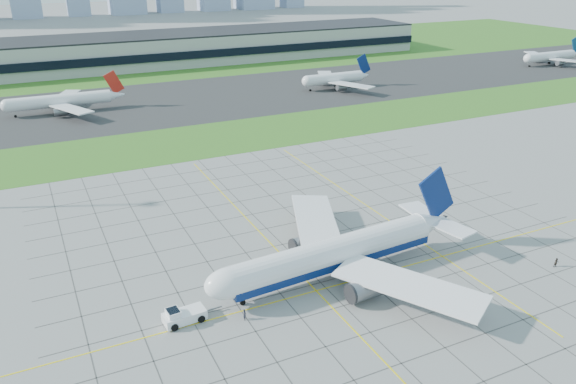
{
  "coord_description": "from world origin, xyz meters",
  "views": [
    {
      "loc": [
        -50.86,
        -75.1,
        54.18
      ],
      "look_at": [
        -2.28,
        25.23,
        7.0
      ],
      "focal_mm": 35.0,
      "sensor_mm": 36.0,
      "label": 1
    }
  ],
  "objects_px": {
    "airliner": "(335,253)",
    "pushback_tug": "(182,316)",
    "crew_near": "(245,315)",
    "distant_jet_1": "(62,100)",
    "distant_jet_2": "(335,78)",
    "crew_far": "(557,263)",
    "distant_jet_3": "(551,56)"
  },
  "relations": [
    {
      "from": "airliner",
      "to": "pushback_tug",
      "type": "xyz_separation_m",
      "value": [
        -28.97,
        -1.66,
        -3.41
      ]
    },
    {
      "from": "airliner",
      "to": "crew_near",
      "type": "bearing_deg",
      "value": -168.87
    },
    {
      "from": "distant_jet_1",
      "to": "distant_jet_2",
      "type": "distance_m",
      "value": 112.09
    },
    {
      "from": "pushback_tug",
      "to": "crew_far",
      "type": "distance_m",
      "value": 69.5
    },
    {
      "from": "crew_far",
      "to": "distant_jet_1",
      "type": "relative_size",
      "value": 0.04
    },
    {
      "from": "crew_far",
      "to": "airliner",
      "type": "bearing_deg",
      "value": 169.77
    },
    {
      "from": "pushback_tug",
      "to": "distant_jet_2",
      "type": "relative_size",
      "value": 0.23
    },
    {
      "from": "airliner",
      "to": "crew_near",
      "type": "distance_m",
      "value": 20.83
    },
    {
      "from": "pushback_tug",
      "to": "crew_near",
      "type": "distance_m",
      "value": 9.93
    },
    {
      "from": "crew_near",
      "to": "distant_jet_3",
      "type": "bearing_deg",
      "value": -35.67
    },
    {
      "from": "airliner",
      "to": "crew_far",
      "type": "bearing_deg",
      "value": -25.81
    },
    {
      "from": "distant_jet_2",
      "to": "distant_jet_1",
      "type": "bearing_deg",
      "value": 175.32
    },
    {
      "from": "airliner",
      "to": "distant_jet_2",
      "type": "relative_size",
      "value": 1.27
    },
    {
      "from": "crew_near",
      "to": "distant_jet_2",
      "type": "distance_m",
      "value": 172.04
    },
    {
      "from": "pushback_tug",
      "to": "crew_near",
      "type": "xyz_separation_m",
      "value": [
        9.19,
        -3.76,
        -0.24
      ]
    },
    {
      "from": "distant_jet_1",
      "to": "distant_jet_3",
      "type": "bearing_deg",
      "value": -2.07
    },
    {
      "from": "crew_far",
      "to": "distant_jet_1",
      "type": "bearing_deg",
      "value": 125.54
    },
    {
      "from": "crew_far",
      "to": "crew_near",
      "type": "bearing_deg",
      "value": -178.33
    },
    {
      "from": "crew_near",
      "to": "crew_far",
      "type": "xyz_separation_m",
      "value": [
        58.92,
        -10.1,
        -0.05
      ]
    },
    {
      "from": "airliner",
      "to": "crew_far",
      "type": "xyz_separation_m",
      "value": [
        39.14,
        -15.52,
        -3.7
      ]
    },
    {
      "from": "crew_near",
      "to": "crew_far",
      "type": "distance_m",
      "value": 59.78
    },
    {
      "from": "pushback_tug",
      "to": "crew_near",
      "type": "bearing_deg",
      "value": -26.44
    },
    {
      "from": "crew_far",
      "to": "pushback_tug",
      "type": "bearing_deg",
      "value": 179.89
    },
    {
      "from": "distant_jet_2",
      "to": "airliner",
      "type": "bearing_deg",
      "value": -120.32
    },
    {
      "from": "pushback_tug",
      "to": "crew_near",
      "type": "relative_size",
      "value": 5.1
    },
    {
      "from": "crew_near",
      "to": "distant_jet_1",
      "type": "distance_m",
      "value": 150.46
    },
    {
      "from": "distant_jet_2",
      "to": "distant_jet_3",
      "type": "height_order",
      "value": "same"
    },
    {
      "from": "airliner",
      "to": "pushback_tug",
      "type": "distance_m",
      "value": 29.21
    },
    {
      "from": "crew_near",
      "to": "distant_jet_1",
      "type": "relative_size",
      "value": 0.05
    },
    {
      "from": "pushback_tug",
      "to": "distant_jet_3",
      "type": "distance_m",
      "value": 277.39
    },
    {
      "from": "distant_jet_1",
      "to": "pushback_tug",
      "type": "bearing_deg",
      "value": -88.58
    },
    {
      "from": "crew_near",
      "to": "distant_jet_3",
      "type": "xyz_separation_m",
      "value": [
        231.83,
        141.05,
        3.52
      ]
    }
  ]
}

